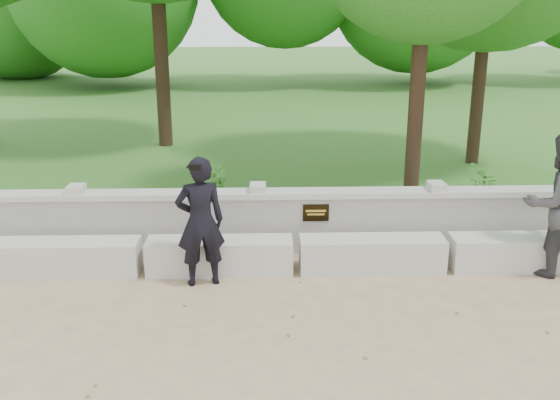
{
  "coord_description": "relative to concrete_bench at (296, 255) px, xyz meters",
  "views": [
    {
      "loc": [
        -0.44,
        -5.69,
        3.34
      ],
      "look_at": [
        -0.22,
        1.7,
        1.05
      ],
      "focal_mm": 40.0,
      "sensor_mm": 36.0,
      "label": 1
    }
  ],
  "objects": [
    {
      "name": "ground",
      "position": [
        -0.0,
        -1.9,
        -0.22
      ],
      "size": [
        80.0,
        80.0,
        0.0
      ],
      "primitive_type": "plane",
      "color": "tan",
      "rests_on": "ground"
    },
    {
      "name": "lawn",
      "position": [
        -0.0,
        12.1,
        -0.1
      ],
      "size": [
        40.0,
        22.0,
        0.25
      ],
      "primitive_type": "cube",
      "color": "#3B6322",
      "rests_on": "ground"
    },
    {
      "name": "concrete_bench",
      "position": [
        0.0,
        0.0,
        0.0
      ],
      "size": [
        11.9,
        0.45,
        0.45
      ],
      "color": "beige",
      "rests_on": "ground"
    },
    {
      "name": "parapet_wall",
      "position": [
        0.0,
        0.7,
        0.24
      ],
      "size": [
        12.5,
        0.35,
        0.9
      ],
      "color": "#B8B5AE",
      "rests_on": "ground"
    },
    {
      "name": "man_main",
      "position": [
        -1.2,
        -0.35,
        0.6
      ],
      "size": [
        0.68,
        0.62,
        1.65
      ],
      "color": "black",
      "rests_on": "ground"
    },
    {
      "name": "visitor_left",
      "position": [
        3.32,
        -0.16,
        0.71
      ],
      "size": [
        0.97,
        0.79,
        1.87
      ],
      "color": "#39393E",
      "rests_on": "ground"
    },
    {
      "name": "shrub_a",
      "position": [
        -1.15,
        2.57,
        0.29
      ],
      "size": [
        0.34,
        0.32,
        0.54
      ],
      "primitive_type": "imported",
      "rotation": [
        0.0,
        0.0,
        0.63
      ],
      "color": "#448E30",
      "rests_on": "lawn"
    },
    {
      "name": "shrub_b",
      "position": [
        -1.22,
        2.62,
        0.29
      ],
      "size": [
        0.37,
        0.38,
        0.54
      ],
      "primitive_type": "imported",
      "rotation": [
        0.0,
        0.0,
        2.26
      ],
      "color": "#448E30",
      "rests_on": "lawn"
    },
    {
      "name": "shrub_c",
      "position": [
        3.17,
        2.07,
        0.35
      ],
      "size": [
        0.76,
        0.77,
        0.65
      ],
      "primitive_type": "imported",
      "rotation": [
        0.0,
        0.0,
        3.98
      ],
      "color": "#448E30",
      "rests_on": "lawn"
    }
  ]
}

